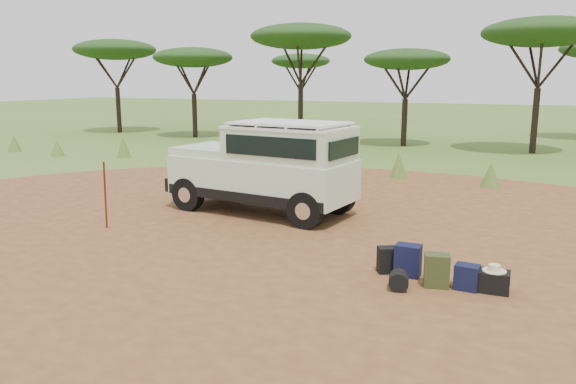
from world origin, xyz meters
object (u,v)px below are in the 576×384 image
at_px(walking_staff, 105,196).
at_px(backpack_navy, 408,260).
at_px(safari_vehicle, 267,169).
at_px(backpack_olive, 437,271).
at_px(duffel_navy, 467,277).
at_px(hard_case, 493,282).
at_px(backpack_black, 388,260).

relative_size(walking_staff, backpack_navy, 3.09).
xyz_separation_m(safari_vehicle, walking_staff, (-2.45, -3.05, -0.31)).
height_order(backpack_navy, backpack_olive, backpack_navy).
height_order(backpack_olive, duffel_navy, backpack_olive).
bearing_deg(backpack_olive, safari_vehicle, 131.11).
xyz_separation_m(backpack_olive, hard_case, (0.87, 0.14, -0.10)).
bearing_deg(backpack_navy, walking_staff, 178.52).
relative_size(safari_vehicle, backpack_navy, 8.88).
bearing_deg(backpack_black, duffel_navy, -39.98).
distance_m(duffel_navy, hard_case, 0.41).
xyz_separation_m(backpack_black, backpack_olive, (0.90, -0.34, 0.04)).
distance_m(walking_staff, hard_case, 8.14).
height_order(safari_vehicle, duffel_navy, safari_vehicle).
xyz_separation_m(backpack_navy, hard_case, (1.40, -0.17, -0.11)).
bearing_deg(backpack_navy, backpack_black, 175.99).
bearing_deg(safari_vehicle, duffel_navy, -26.14).
distance_m(backpack_navy, backpack_olive, 0.63).
height_order(backpack_navy, duffel_navy, backpack_navy).
bearing_deg(hard_case, walking_staff, 176.24).
xyz_separation_m(walking_staff, backpack_olive, (7.25, -0.42, -0.53)).
relative_size(backpack_black, hard_case, 0.95).
distance_m(walking_staff, backpack_navy, 6.73).
height_order(backpack_black, hard_case, backpack_black).
bearing_deg(backpack_olive, walking_staff, 163.65).
distance_m(backpack_navy, duffel_navy, 1.03).
bearing_deg(backpack_olive, backpack_navy, 136.43).
relative_size(safari_vehicle, backpack_black, 10.70).
relative_size(duffel_navy, hard_case, 0.85).
distance_m(walking_staff, duffel_navy, 7.75).
distance_m(safari_vehicle, backpack_olive, 5.98).
bearing_deg(backpack_navy, backpack_olive, -31.14).
xyz_separation_m(safari_vehicle, backpack_black, (3.90, -3.13, -0.89)).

